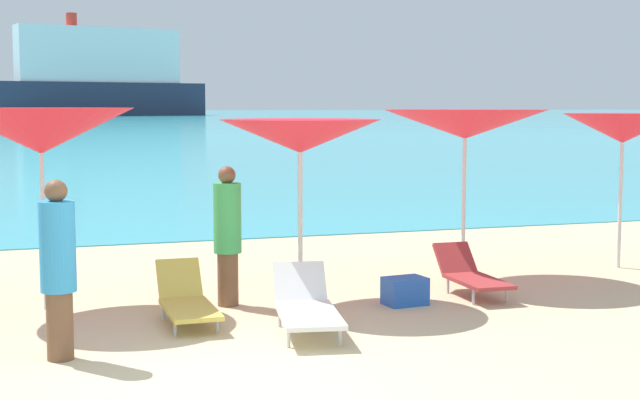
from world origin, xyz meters
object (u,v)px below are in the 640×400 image
Objects in this scene: umbrella_4 at (300,136)px; umbrella_6 at (623,129)px; beachgoer_0 at (58,265)px; beachgoer_1 at (227,233)px; cooler_box at (405,291)px; umbrella_3 at (41,131)px; lounge_chair_8 at (471,274)px; lounge_chair_9 at (306,306)px; umbrella_5 at (465,124)px; cruise_ship at (100,77)px; lounge_chair_0 at (187,300)px.

umbrella_6 is at bearing 8.50° from umbrella_4.
beachgoer_1 is (2.06, 1.86, -0.02)m from beachgoer_0.
beachgoer_1 is at bearing 156.43° from cooler_box.
beachgoer_0 is at bearing -88.37° from umbrella_3.
lounge_chair_8 is 3.20m from beachgoer_1.
umbrella_3 is 4.83× the size of cooler_box.
lounge_chair_9 is (-5.67, -2.31, -1.81)m from umbrella_6.
beachgoer_1 is (-6.19, -0.75, -1.20)m from umbrella_6.
umbrella_5 is at bearing -178.57° from umbrella_6.
beachgoer_1 reaches higher than cooler_box.
beachgoer_0 is (-5.18, -1.48, 0.65)m from lounge_chair_8.
umbrella_6 is 4.65× the size of cooler_box.
lounge_chair_9 is at bearing -104.62° from umbrella_4.
lounge_chair_8 is at bearing 7.06° from cooler_box.
umbrella_6 is (8.32, 0.27, -0.04)m from umbrella_3.
beachgoer_1 is at bearing 174.23° from lounge_chair_8.
lounge_chair_9 is (-3.02, -2.25, -1.89)m from umbrella_5.
umbrella_3 reaches higher than beachgoer_0.
cruise_ship is (12.74, 208.29, 6.79)m from umbrella_5.
cruise_ship is (15.76, 210.53, 8.69)m from lounge_chair_9.
lounge_chair_9 is (-0.40, -1.52, -1.78)m from umbrella_4.
umbrella_6 is 6.39m from lounge_chair_9.
cooler_box is at bearing -161.34° from umbrella_6.
lounge_chair_0 is 0.03× the size of cruise_ship.
beachgoer_0 is 211.78m from cruise_ship.
umbrella_5 is 4.84× the size of cooler_box.
beachgoer_1 is (-3.11, 0.38, 0.63)m from lounge_chair_8.
umbrella_6 is 4.75m from cooler_box.
umbrella_3 is 1.04× the size of umbrella_6.
umbrella_4 is at bearing -164.63° from umbrella_5.
lounge_chair_8 is at bearing 85.89° from beachgoer_1.
cruise_ship is at bearing 79.52° from cooler_box.
cooler_box is 0.01× the size of cruise_ship.
cruise_ship is at bearing 3.23° from beachgoer_0.
beachgoer_0 is 0.03× the size of cruise_ship.
umbrella_5 is 4.22m from lounge_chair_9.
lounge_chair_8 is 209.95m from cruise_ship.
lounge_chair_0 is 1.17m from beachgoer_1.
umbrella_3 is 8.33m from umbrella_6.
lounge_chair_9 is 1.75m from beachgoer_1.
umbrella_5 is at bearing 2.10° from umbrella_3.
beachgoer_0 is (0.07, -2.34, -1.22)m from umbrella_3.
lounge_chair_0 is at bearing -43.43° from beachgoer_0.
lounge_chair_0 is 0.83× the size of beachgoer_0.
beachgoer_0 is at bearing -162.43° from umbrella_6.
umbrella_3 is 1.38× the size of beachgoer_0.
umbrella_5 reaches higher than umbrella_6.
umbrella_5 is 1.70× the size of lounge_chair_8.
cruise_ship reaches higher than lounge_chair_9.
lounge_chair_8 is 2.84× the size of cooler_box.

